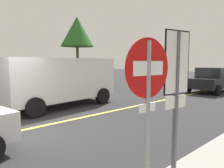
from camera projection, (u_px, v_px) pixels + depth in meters
ground_plane at (22, 131)px, 6.22m from camera, size 80.00×80.00×0.00m
lane_marking_centre at (100, 114)px, 8.23m from camera, size 28.00×0.16×0.01m
stop_sign at (148, 97)px, 2.65m from camera, size 0.76×0.08×2.34m
speed_limit_sign at (176, 80)px, 3.26m from camera, size 0.53×0.11×2.52m
white_van at (60, 79)px, 9.51m from camera, size 5.38×2.70×2.20m
car_black_behind_van at (211, 80)px, 14.25m from camera, size 3.94×2.18×1.66m
tree_left_verge at (77, 32)px, 15.64m from camera, size 2.49×2.49×5.40m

